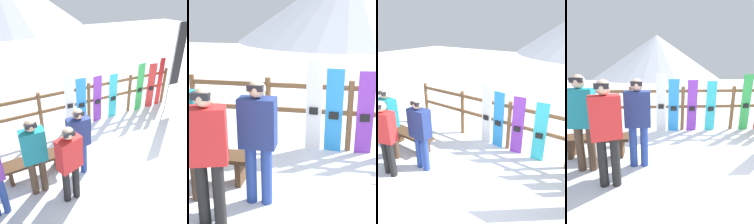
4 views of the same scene
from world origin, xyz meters
The scene contains 10 objects.
ground_plane centered at (0.00, 0.00, 0.00)m, with size 40.00×40.00×0.00m, color white.
fence centered at (0.00, 1.90, 0.74)m, with size 5.77×0.10×1.24m.
bench centered at (-1.98, 0.50, 0.31)m, with size 1.32×0.36×0.42m.
person_navy centered at (-1.11, 0.10, 0.91)m, with size 0.45×0.25×1.58m.
person_red centered at (-1.51, -0.43, 0.93)m, with size 0.47×0.34×1.61m.
person_teal centered at (-2.01, 0.01, 0.96)m, with size 0.44×0.25×1.66m.
snowboard_white centered at (-0.61, 1.84, 0.79)m, with size 0.27×0.07×1.58m.
snowboard_blue centered at (-0.26, 1.84, 0.72)m, with size 0.29×0.08×1.44m.
snowboard_purple centered at (0.25, 1.84, 0.71)m, with size 0.28×0.08×1.42m.
snowboard_cyan centered at (0.77, 1.84, 0.69)m, with size 0.29×0.08×1.39m.
Camera 3 is at (2.03, -2.50, 2.93)m, focal length 35.00 mm.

